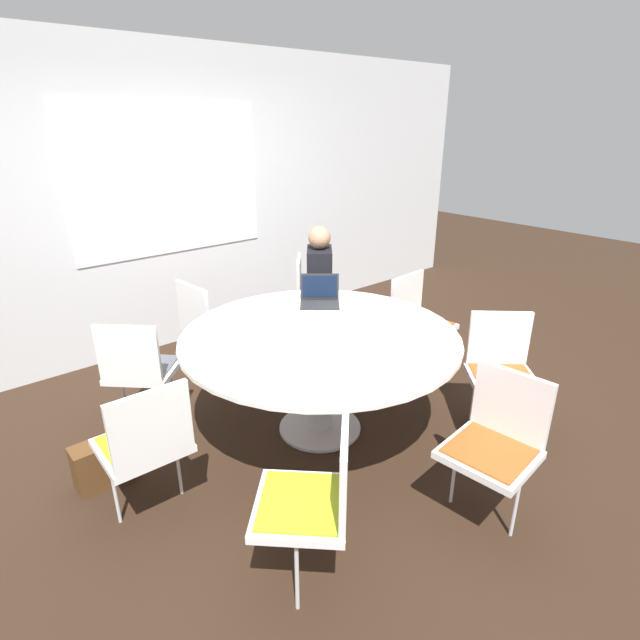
{
  "coord_description": "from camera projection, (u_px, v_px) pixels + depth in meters",
  "views": [
    {
      "loc": [
        -1.97,
        -2.3,
        2.07
      ],
      "look_at": [
        0.0,
        0.0,
        0.84
      ],
      "focal_mm": 28.0,
      "sensor_mm": 36.0,
      "label": 1
    }
  ],
  "objects": [
    {
      "name": "chair_7",
      "position": [
        418.0,
        317.0,
        4.25
      ],
      "size": [
        0.47,
        0.45,
        0.84
      ],
      "rotation": [
        0.0,
        0.0,
        9.5
      ],
      "color": "white",
      "rests_on": "ground_plane"
    },
    {
      "name": "coffee_cup",
      "position": [
        295.0,
        313.0,
        3.54
      ],
      "size": [
        0.07,
        0.07,
        0.09
      ],
      "color": "white",
      "rests_on": "conference_table"
    },
    {
      "name": "wall_back",
      "position": [
        171.0,
        202.0,
        4.56
      ],
      "size": [
        8.0,
        0.07,
        2.7
      ],
      "color": "silver",
      "rests_on": "ground_plane"
    },
    {
      "name": "chair_2",
      "position": [
        139.0,
        365.0,
        3.42
      ],
      "size": [
        0.61,
        0.61,
        0.84
      ],
      "rotation": [
        0.0,
        0.0,
        5.5
      ],
      "color": "white",
      "rests_on": "ground_plane"
    },
    {
      "name": "ground_plane",
      "position": [
        320.0,
        428.0,
        3.58
      ],
      "size": [
        16.0,
        16.0,
        0.0
      ],
      "primitive_type": "plane",
      "color": "black"
    },
    {
      "name": "chair_3",
      "position": [
        145.0,
        440.0,
        2.62
      ],
      "size": [
        0.45,
        0.43,
        0.84
      ],
      "rotation": [
        0.0,
        0.0,
        6.26
      ],
      "color": "white",
      "rests_on": "ground_plane"
    },
    {
      "name": "chair_6",
      "position": [
        501.0,
        366.0,
        3.41
      ],
      "size": [
        0.61,
        0.61,
        0.84
      ],
      "rotation": [
        0.0,
        0.0,
        8.67
      ],
      "color": "white",
      "rests_on": "ground_plane"
    },
    {
      "name": "chair_4",
      "position": [
        315.0,
        494.0,
        2.25
      ],
      "size": [
        0.61,
        0.61,
        0.84
      ],
      "rotation": [
        0.0,
        0.0,
        7.07
      ],
      "color": "white",
      "rests_on": "ground_plane"
    },
    {
      "name": "chair_0",
      "position": [
        312.0,
        293.0,
        4.82
      ],
      "size": [
        0.6,
        0.61,
        0.84
      ],
      "rotation": [
        0.0,
        0.0,
        4.01
      ],
      "color": "white",
      "rests_on": "ground_plane"
    },
    {
      "name": "conference_table",
      "position": [
        320.0,
        347.0,
        3.34
      ],
      "size": [
        1.85,
        1.85,
        0.74
      ],
      "color": "#B7B7BC",
      "rests_on": "ground_plane"
    },
    {
      "name": "chair_1",
      "position": [
        208.0,
        321.0,
        4.15
      ],
      "size": [
        0.46,
        0.48,
        0.84
      ],
      "rotation": [
        0.0,
        0.0,
        4.8
      ],
      "color": "white",
      "rests_on": "ground_plane"
    },
    {
      "name": "laptop",
      "position": [
        320.0,
        297.0,
        3.83
      ],
      "size": [
        0.38,
        0.38,
        0.21
      ],
      "rotation": [
        0.0,
        0.0,
        -0.7
      ],
      "color": "#232326",
      "rests_on": "conference_table"
    },
    {
      "name": "chair_5",
      "position": [
        497.0,
        438.0,
        2.64
      ],
      "size": [
        0.46,
        0.48,
        0.84
      ],
      "rotation": [
        0.0,
        0.0,
        7.95
      ],
      "color": "white",
      "rests_on": "ground_plane"
    },
    {
      "name": "person_0",
      "position": [
        321.0,
        281.0,
        4.53
      ],
      "size": [
        0.4,
        0.42,
        1.19
      ],
      "rotation": [
        0.0,
        0.0,
        4.01
      ],
      "color": "black",
      "rests_on": "ground_plane"
    },
    {
      "name": "handbag",
      "position": [
        105.0,
        462.0,
        3.02
      ],
      "size": [
        0.36,
        0.16,
        0.28
      ],
      "color": "#513319",
      "rests_on": "ground_plane"
    }
  ]
}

